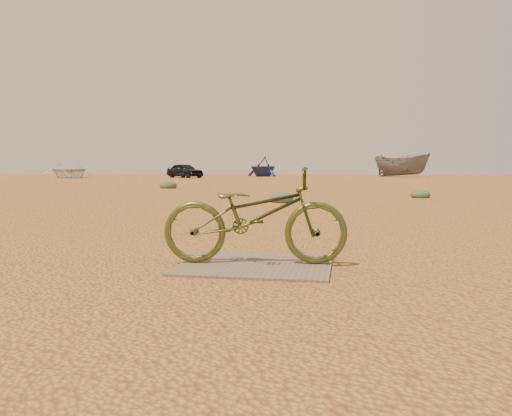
% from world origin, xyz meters
% --- Properties ---
extents(ground, '(120.00, 120.00, 0.00)m').
position_xyz_m(ground, '(0.00, 0.00, 0.00)').
color(ground, '#BA8341').
rests_on(ground, ground).
extents(plywood_board, '(1.38, 1.21, 0.02)m').
position_xyz_m(plywood_board, '(0.24, -0.54, 0.01)').
color(plywood_board, '#77614D').
rests_on(plywood_board, ground).
extents(bicycle, '(1.75, 0.80, 0.89)m').
position_xyz_m(bicycle, '(0.23, -0.52, 0.47)').
color(bicycle, '#4E5424').
rests_on(bicycle, plywood_board).
extents(car, '(3.95, 3.26, 1.27)m').
position_xyz_m(car, '(-12.98, 37.08, 0.63)').
color(car, black).
rests_on(car, ground).
extents(boat_near_left, '(6.85, 7.33, 1.24)m').
position_xyz_m(boat_near_left, '(-22.90, 35.02, 0.62)').
color(boat_near_left, silver).
rests_on(boat_near_left, ground).
extents(boat_far_left, '(4.75, 4.96, 2.03)m').
position_xyz_m(boat_far_left, '(-7.16, 44.16, 1.01)').
color(boat_far_left, navy).
rests_on(boat_far_left, ground).
extents(boat_mid_right, '(5.95, 5.20, 2.24)m').
position_xyz_m(boat_mid_right, '(6.18, 44.39, 1.12)').
color(boat_mid_right, slate).
rests_on(boat_mid_right, ground).
extents(kale_a, '(0.64, 0.64, 0.35)m').
position_xyz_m(kale_a, '(-0.61, 7.81, 0.00)').
color(kale_a, '#5D744D').
rests_on(kale_a, ground).
extents(kale_b, '(0.58, 0.58, 0.32)m').
position_xyz_m(kale_b, '(3.23, 10.49, 0.00)').
color(kale_b, '#5D744D').
rests_on(kale_b, ground).
extents(kale_c, '(0.76, 0.76, 0.42)m').
position_xyz_m(kale_c, '(-6.61, 15.68, 0.00)').
color(kale_c, '#5D744D').
rests_on(kale_c, ground).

